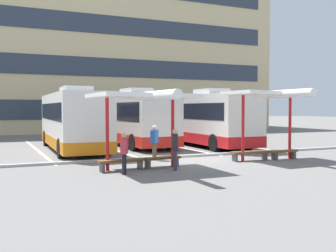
{
  "coord_description": "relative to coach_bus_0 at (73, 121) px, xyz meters",
  "views": [
    {
      "loc": [
        -9.01,
        -16.7,
        2.49
      ],
      "look_at": [
        0.08,
        3.28,
        1.5
      ],
      "focal_mm": 42.89,
      "sensor_mm": 36.0,
      "label": 1
    }
  ],
  "objects": [
    {
      "name": "lane_stripe_3",
      "position": [
        10.69,
        1.0,
        -1.72
      ],
      "size": [
        0.16,
        14.0,
        0.01
      ],
      "primitive_type": "cube",
      "color": "white",
      "rests_on": "ground"
    },
    {
      "name": "lane_stripe_1",
      "position": [
        2.31,
        1.0,
        -1.72
      ],
      "size": [
        0.16,
        14.0,
        0.01
      ],
      "primitive_type": "cube",
      "color": "white",
      "rests_on": "ground"
    },
    {
      "name": "ground_plane",
      "position": [
        4.4,
        -6.91,
        -1.72
      ],
      "size": [
        160.0,
        160.0,
        0.0
      ],
      "primitive_type": "plane",
      "color": "slate"
    },
    {
      "name": "terminal_building",
      "position": [
        4.43,
        23.25,
        6.74
      ],
      "size": [
        44.41,
        15.59,
        19.67
      ],
      "color": "#D1BC8C",
      "rests_on": "ground"
    },
    {
      "name": "waiting_shelter_1",
      "position": [
        7.62,
        -8.43,
        1.33
      ],
      "size": [
        3.78,
        4.18,
        3.31
      ],
      "color": "red",
      "rests_on": "ground"
    },
    {
      "name": "bench_0",
      "position": [
        0.26,
        -8.47,
        -1.38
      ],
      "size": [
        1.94,
        0.57,
        0.45
      ],
      "color": "brown",
      "rests_on": "ground"
    },
    {
      "name": "waiting_passenger_1",
      "position": [
        2.69,
        -6.01,
        -0.76
      ],
      "size": [
        0.5,
        0.49,
        1.66
      ],
      "color": "brown",
      "rests_on": "ground"
    },
    {
      "name": "bench_2",
      "position": [
        6.72,
        -8.06,
        -1.38
      ],
      "size": [
        1.96,
        0.52,
        0.45
      ],
      "color": "brown",
      "rests_on": "ground"
    },
    {
      "name": "bench_3",
      "position": [
        8.52,
        -8.33,
        -1.39
      ],
      "size": [
        1.55,
        0.56,
        0.45
      ],
      "color": "brown",
      "rests_on": "ground"
    },
    {
      "name": "platform_kerb",
      "position": [
        4.4,
        -5.63,
        -1.66
      ],
      "size": [
        44.0,
        0.24,
        0.12
      ],
      "primitive_type": "cube",
      "color": "#ADADA8",
      "rests_on": "ground"
    },
    {
      "name": "bench_1",
      "position": [
        2.06,
        -8.34,
        -1.39
      ],
      "size": [
        1.68,
        0.6,
        0.45
      ],
      "color": "brown",
      "rests_on": "ground"
    },
    {
      "name": "lane_stripe_0",
      "position": [
        -1.88,
        1.0,
        -1.72
      ],
      "size": [
        0.16,
        14.0,
        0.01
      ],
      "primitive_type": "cube",
      "color": "white",
      "rests_on": "ground"
    },
    {
      "name": "waiting_shelter_0",
      "position": [
        1.16,
        -8.58,
        1.18
      ],
      "size": [
        3.85,
        5.12,
        3.13
      ],
      "color": "red",
      "rests_on": "ground"
    },
    {
      "name": "lane_stripe_2",
      "position": [
        6.5,
        1.0,
        -1.72
      ],
      "size": [
        0.16,
        14.0,
        0.01
      ],
      "primitive_type": "cube",
      "color": "white",
      "rests_on": "ground"
    },
    {
      "name": "coach_bus_0",
      "position": [
        0.0,
        0.0,
        0.0
      ],
      "size": [
        2.91,
        10.52,
        3.66
      ],
      "color": "silver",
      "rests_on": "ground"
    },
    {
      "name": "waiting_passenger_0",
      "position": [
        2.23,
        -9.28,
        -0.76
      ],
      "size": [
        0.41,
        0.53,
        1.66
      ],
      "color": "#33384C",
      "rests_on": "ground"
    },
    {
      "name": "coach_bus_2",
      "position": [
        8.47,
        -0.21,
        0.01
      ],
      "size": [
        2.75,
        10.88,
        3.68
      ],
      "color": "silver",
      "rests_on": "ground"
    },
    {
      "name": "coach_bus_1",
      "position": [
        4.19,
        2.11,
        0.04
      ],
      "size": [
        2.75,
        11.22,
        3.73
      ],
      "color": "silver",
      "rests_on": "ground"
    },
    {
      "name": "waiting_passenger_2",
      "position": [
        0.08,
        -9.36,
        -0.83
      ],
      "size": [
        0.41,
        0.5,
        1.56
      ],
      "color": "black",
      "rests_on": "ground"
    }
  ]
}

